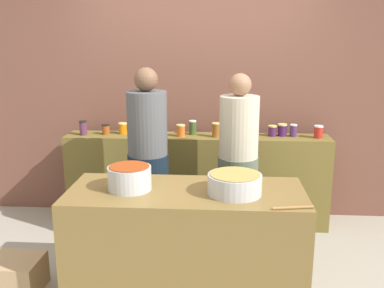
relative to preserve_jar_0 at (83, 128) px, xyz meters
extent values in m
plane|color=gray|center=(1.17, -1.06, -1.02)|extent=(12.00, 12.00, 0.00)
cube|color=brown|center=(1.17, 0.39, 0.48)|extent=(4.80, 0.12, 3.00)
cube|color=brown|center=(1.17, 0.04, -0.55)|extent=(2.70, 0.36, 0.95)
cube|color=brown|center=(1.17, -1.36, -0.59)|extent=(1.70, 0.70, 0.87)
cylinder|color=#552C42|center=(0.00, 0.00, -0.01)|extent=(0.08, 0.08, 0.13)
cylinder|color=black|center=(0.00, 0.00, 0.07)|extent=(0.08, 0.08, 0.01)
cylinder|color=#914617|center=(0.22, 0.04, -0.03)|extent=(0.08, 0.08, 0.09)
cylinder|color=black|center=(0.22, 0.04, 0.02)|extent=(0.08, 0.08, 0.01)
cylinder|color=orange|center=(0.39, 0.08, -0.02)|extent=(0.08, 0.08, 0.10)
cylinder|color=#D6C666|center=(0.39, 0.08, 0.03)|extent=(0.09, 0.09, 0.01)
cylinder|color=#953A0E|center=(0.61, -0.01, -0.02)|extent=(0.07, 0.07, 0.10)
cylinder|color=#D6C666|center=(0.61, -0.01, 0.03)|extent=(0.07, 0.07, 0.01)
cylinder|color=#CA6208|center=(0.74, -0.02, -0.02)|extent=(0.07, 0.07, 0.11)
cylinder|color=black|center=(0.74, -0.02, 0.04)|extent=(0.07, 0.07, 0.01)
cylinder|color=#CE5F1F|center=(1.00, 0.00, -0.02)|extent=(0.09, 0.09, 0.11)
cylinder|color=#D6C666|center=(1.00, 0.00, 0.04)|extent=(0.09, 0.09, 0.01)
cylinder|color=#365122|center=(1.12, 0.10, -0.01)|extent=(0.07, 0.07, 0.13)
cylinder|color=silver|center=(1.12, 0.10, 0.07)|extent=(0.08, 0.08, 0.01)
cylinder|color=brown|center=(1.36, 0.00, -0.01)|extent=(0.08, 0.08, 0.13)
cylinder|color=#D6C666|center=(1.36, 0.00, 0.06)|extent=(0.08, 0.08, 0.01)
cylinder|color=olive|center=(1.55, 0.03, -0.01)|extent=(0.08, 0.08, 0.12)
cylinder|color=#D6C666|center=(1.55, 0.03, 0.05)|extent=(0.08, 0.08, 0.01)
cylinder|color=#431F4D|center=(1.93, 0.08, -0.03)|extent=(0.08, 0.08, 0.10)
cylinder|color=#D6C666|center=(1.93, 0.08, 0.03)|extent=(0.08, 0.08, 0.01)
cylinder|color=#421953|center=(2.03, 0.09, -0.02)|extent=(0.09, 0.09, 0.11)
cylinder|color=#D6C666|center=(2.03, 0.09, 0.04)|extent=(0.09, 0.09, 0.02)
cylinder|color=#4A2959|center=(2.14, 0.07, -0.02)|extent=(0.07, 0.07, 0.11)
cylinder|color=silver|center=(2.14, 0.07, 0.04)|extent=(0.07, 0.07, 0.01)
cylinder|color=#AF271D|center=(2.38, 0.03, -0.02)|extent=(0.09, 0.09, 0.11)
cylinder|color=silver|center=(2.38, 0.03, 0.04)|extent=(0.09, 0.09, 0.01)
cylinder|color=#B7B7BC|center=(0.76, -1.36, -0.07)|extent=(0.31, 0.31, 0.17)
cylinder|color=#8F3613|center=(0.76, -1.36, 0.02)|extent=(0.29, 0.29, 0.00)
cylinder|color=#B7B7BC|center=(1.51, -1.40, -0.08)|extent=(0.38, 0.38, 0.14)
cylinder|color=#A68743|center=(1.51, -1.40, -0.01)|extent=(0.35, 0.35, 0.00)
cylinder|color=#9E703D|center=(1.88, -1.66, -0.15)|extent=(0.27, 0.07, 0.02)
cylinder|color=black|center=(0.76, -0.58, -0.57)|extent=(0.36, 0.36, 0.92)
cylinder|color=#4D4F52|center=(0.76, -0.58, 0.17)|extent=(0.35, 0.35, 0.56)
sphere|color=brown|center=(0.76, -0.58, 0.56)|extent=(0.21, 0.21, 0.21)
cylinder|color=#4F5A49|center=(1.57, -0.51, -0.58)|extent=(0.36, 0.36, 0.89)
cylinder|color=#BEB49D|center=(1.57, -0.51, 0.14)|extent=(0.35, 0.35, 0.55)
sphere|color=#8C6047|center=(1.57, -0.51, 0.51)|extent=(0.20, 0.20, 0.20)
cube|color=tan|center=(-0.21, -1.35, -0.89)|extent=(0.48, 0.36, 0.27)
camera|label=1|loc=(1.41, -4.29, 0.92)|focal=40.79mm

